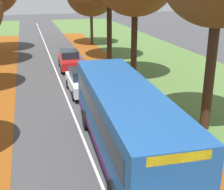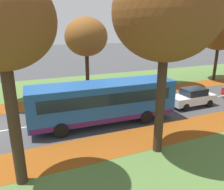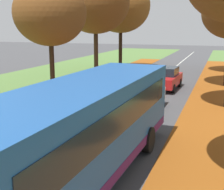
{
  "view_description": "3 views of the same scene",
  "coord_description": "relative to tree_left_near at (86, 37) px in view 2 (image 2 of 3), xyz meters",
  "views": [
    {
      "loc": [
        -2.18,
        -3.44,
        6.84
      ],
      "look_at": [
        1.64,
        10.49,
        1.76
      ],
      "focal_mm": 50.0,
      "sensor_mm": 36.0,
      "label": 1
    },
    {
      "loc": [
        15.21,
        2.6,
        6.63
      ],
      "look_at": [
        1.25,
        8.57,
        1.97
      ],
      "focal_mm": 35.0,
      "sensor_mm": 36.0,
      "label": 2
    },
    {
      "loc": [
        5.12,
        -0.04,
        4.56
      ],
      "look_at": [
        0.52,
        12.91,
        1.54
      ],
      "focal_mm": 50.0,
      "sensor_mm": 36.0,
      "label": 3
    }
  ],
  "objects": [
    {
      "name": "tree_right_nearest",
      "position": [
        11.99,
        -6.8,
        1.01
      ],
      "size": [
        4.08,
        4.08,
        8.74
      ],
      "color": "#382619",
      "rests_on": "ground"
    },
    {
      "name": "tree_left_near",
      "position": [
        0.0,
        0.0,
        0.0
      ],
      "size": [
        4.18,
        4.18,
        7.72
      ],
      "color": "#382619",
      "rests_on": "ground"
    },
    {
      "name": "bollard_third",
      "position": [
        2.44,
        -5.22,
        -5.47
      ],
      "size": [
        0.12,
        0.12,
        0.66
      ],
      "primitive_type": "cylinder",
      "color": "#4C3823",
      "rests_on": "ground"
    },
    {
      "name": "car_white_lead",
      "position": [
        7.13,
        7.37,
        -4.99
      ],
      "size": [
        1.79,
        4.2,
        1.62
      ],
      "color": "silver",
      "rests_on": "ground"
    },
    {
      "name": "grass_verge_left",
      "position": [
        -3.23,
        11.08,
        -5.8
      ],
      "size": [
        12.0,
        90.0,
        0.01
      ],
      "primitive_type": "cube",
      "color": "#517538",
      "rests_on": "ground"
    },
    {
      "name": "tree_right_near",
      "position": [
        12.14,
        0.33,
        1.5
      ],
      "size": [
        5.19,
        5.19,
        9.68
      ],
      "color": "#382619",
      "rests_on": "ground"
    },
    {
      "name": "leaf_litter_right",
      "position": [
        10.57,
        5.08,
        -5.79
      ],
      "size": [
        2.8,
        60.0,
        0.0
      ],
      "primitive_type": "cube",
      "color": "#8C4714",
      "rests_on": "grass_verge_right"
    },
    {
      "name": "tree_left_far",
      "position": [
        0.07,
        17.64,
        0.83
      ],
      "size": [
        6.08,
        6.08,
        9.38
      ],
      "color": "#382619",
      "rests_on": "ground"
    },
    {
      "name": "tree_left_mid",
      "position": [
        0.11,
        9.68,
        -0.37
      ],
      "size": [
        4.84,
        4.84,
        7.62
      ],
      "color": "black",
      "rests_on": "ground"
    },
    {
      "name": "leaf_litter_left",
      "position": [
        1.37,
        5.08,
        -5.79
      ],
      "size": [
        2.8,
        60.0,
        0.0
      ],
      "primitive_type": "cube",
      "color": "#8C4714",
      "rests_on": "grass_verge_left"
    },
    {
      "name": "bus",
      "position": [
        7.41,
        -1.11,
        -4.1
      ],
      "size": [
        2.95,
        10.49,
        2.98
      ],
      "color": "#1E5199",
      "rests_on": "ground"
    },
    {
      "name": "road_centre_line",
      "position": [
        5.97,
        11.08,
        -5.8
      ],
      "size": [
        0.12,
        80.0,
        0.01
      ],
      "primitive_type": "cube",
      "color": "silver",
      "rests_on": "ground"
    }
  ]
}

